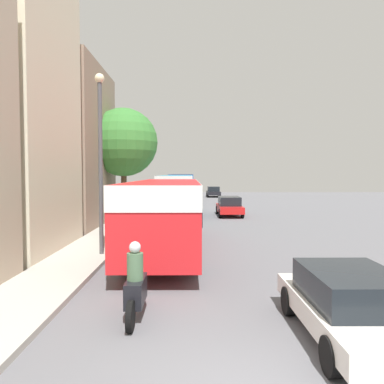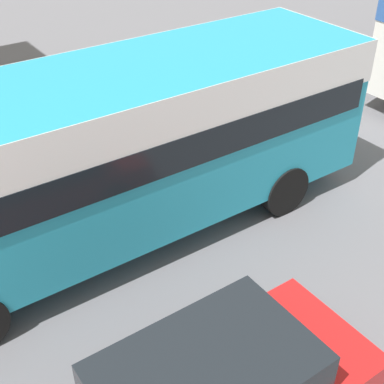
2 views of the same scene
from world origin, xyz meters
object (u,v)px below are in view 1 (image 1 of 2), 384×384
object	(u,v)px
motorcycle_behind_lead	(136,287)
car_crossing	(229,206)
bus_following	(176,189)
bus_third_in_line	(182,184)
pedestrian_near_curb	(156,194)
bus_lead	(167,205)
car_distant	(351,303)
car_far_curb	(213,191)

from	to	relation	value
motorcycle_behind_lead	car_crossing	xyz separation A→B (m)	(4.25, 20.27, 0.08)
bus_following	bus_third_in_line	xyz separation A→B (m)	(0.17, 12.52, 0.04)
bus_third_in_line	bus_following	bearing A→B (deg)	-90.79
car_crossing	pedestrian_near_curb	distance (m)	13.63
bus_following	car_crossing	distance (m)	4.44
bus_lead	car_crossing	bearing A→B (deg)	72.72
car_crossing	car_distant	size ratio (longest dim) A/B	1.05
car_crossing	bus_lead	bearing A→B (deg)	-107.28
car_distant	bus_third_in_line	bearing A→B (deg)	96.56
bus_lead	bus_following	size ratio (longest dim) A/B	1.22
bus_lead	car_crossing	distance (m)	13.55
bus_third_in_line	car_crossing	distance (m)	14.22
car_crossing	motorcycle_behind_lead	bearing A→B (deg)	-101.85
car_crossing	car_distant	world-z (taller)	car_crossing
bus_following	bus_lead	bearing A→B (deg)	-89.53
car_far_curb	car_distant	distance (m)	44.85
bus_lead	bus_following	xyz separation A→B (m)	(-0.11, 13.97, 0.09)
pedestrian_near_curb	car_crossing	bearing A→B (deg)	-60.83
bus_lead	bus_following	distance (m)	13.97
bus_third_in_line	pedestrian_near_curb	xyz separation A→B (m)	(-2.69, -1.70, -1.05)
bus_following	car_crossing	size ratio (longest dim) A/B	2.16
pedestrian_near_curb	motorcycle_behind_lead	bearing A→B (deg)	-85.75
car_crossing	bus_third_in_line	bearing A→B (deg)	106.20
motorcycle_behind_lead	car_distant	size ratio (longest dim) A/B	0.54
bus_lead	car_distant	world-z (taller)	bus_lead
motorcycle_behind_lead	pedestrian_near_curb	xyz separation A→B (m)	(-2.39, 32.16, 0.30)
car_far_curb	car_distant	world-z (taller)	car_far_curb
bus_third_in_line	motorcycle_behind_lead	world-z (taller)	bus_third_in_line
bus_following	motorcycle_behind_lead	xyz separation A→B (m)	(-0.13, -21.35, -1.31)
bus_third_in_line	motorcycle_behind_lead	xyz separation A→B (m)	(-0.30, -33.87, -1.35)
bus_third_in_line	car_far_curb	distance (m)	10.77
motorcycle_behind_lead	car_crossing	bearing A→B (deg)	78.15
bus_third_in_line	pedestrian_near_curb	distance (m)	3.35
bus_third_in_line	car_far_curb	bearing A→B (deg)	66.78
motorcycle_behind_lead	car_distant	bearing A→B (deg)	-14.94
bus_third_in_line	motorcycle_behind_lead	size ratio (longest dim) A/B	4.26
bus_third_in_line	car_distant	world-z (taller)	bus_third_in_line
bus_following	car_distant	distance (m)	22.93
bus_third_in_line	motorcycle_behind_lead	distance (m)	33.90
car_far_curb	car_distant	size ratio (longest dim) A/B	0.97
motorcycle_behind_lead	pedestrian_near_curb	bearing A→B (deg)	94.25
motorcycle_behind_lead	car_crossing	distance (m)	20.71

